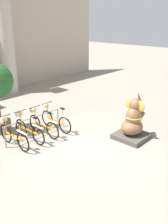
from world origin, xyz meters
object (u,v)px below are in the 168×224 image
object	(u,v)px
bicycle_2	(43,125)
bicycle_3	(55,120)
elephant_statue	(133,123)
bicycle_0	(13,135)
bicycle_1	(29,130)

from	to	relation	value
bicycle_2	bicycle_3	xyz separation A→B (m)	(0.61, 0.01, 0.00)
elephant_statue	bicycle_3	bearing A→B (deg)	117.85
bicycle_0	elephant_statue	distance (m)	4.15
bicycle_2	bicycle_0	bearing A→B (deg)	178.72
bicycle_2	bicycle_3	distance (m)	0.61
bicycle_0	bicycle_3	size ratio (longest dim) A/B	1.00
bicycle_3	bicycle_2	bearing A→B (deg)	-178.74
bicycle_0	bicycle_3	world-z (taller)	same
bicycle_1	bicycle_0	bearing A→B (deg)	179.63
bicycle_2	elephant_statue	bearing A→B (deg)	-52.44
bicycle_0	bicycle_1	world-z (taller)	same
bicycle_0	bicycle_1	distance (m)	0.61
bicycle_0	bicycle_3	distance (m)	1.84
bicycle_3	bicycle_0	bearing A→B (deg)	179.56
bicycle_2	elephant_statue	xyz separation A→B (m)	(1.99, -2.58, 0.18)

